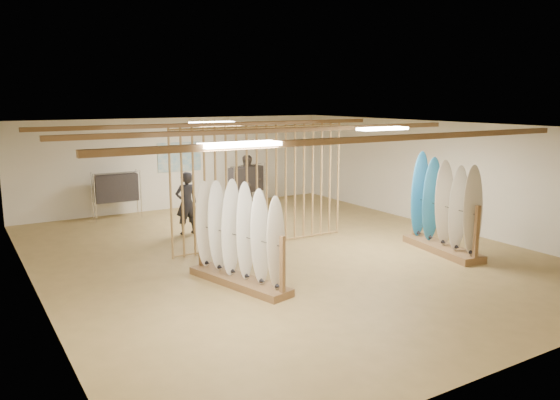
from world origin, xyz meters
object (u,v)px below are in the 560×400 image
clothing_rack_b (246,179)px  shopper_a (186,199)px  rack_right (443,221)px  shopper_b (249,178)px  clothing_rack_a (116,188)px  rack_left (238,251)px

clothing_rack_b → shopper_a: 3.54m
rack_right → shopper_b: size_ratio=1.20×
clothing_rack_a → clothing_rack_b: clothing_rack_b is taller
shopper_a → shopper_b: shopper_b is taller
rack_left → shopper_a: rack_left is taller
shopper_b → rack_left: bearing=-117.0°
clothing_rack_a → shopper_a: shopper_a is taller
rack_right → clothing_rack_b: size_ratio=1.62×
rack_right → shopper_b: (-1.34, 6.66, 0.23)m
rack_right → shopper_b: 6.79m
rack_left → clothing_rack_a: 6.81m
rack_right → shopper_b: bearing=110.5°
shopper_b → shopper_a: bearing=-141.1°
rack_right → shopper_a: bearing=142.3°
rack_right → clothing_rack_b: (-1.43, 6.66, 0.20)m
clothing_rack_a → rack_right: bearing=-53.4°
shopper_a → clothing_rack_b: bearing=-144.2°
clothing_rack_a → rack_left: bearing=-86.3°
clothing_rack_b → shopper_b: 0.10m
clothing_rack_a → shopper_b: shopper_b is taller
shopper_a → shopper_b: size_ratio=0.96×
shopper_a → shopper_b: (2.92, 2.13, 0.04)m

